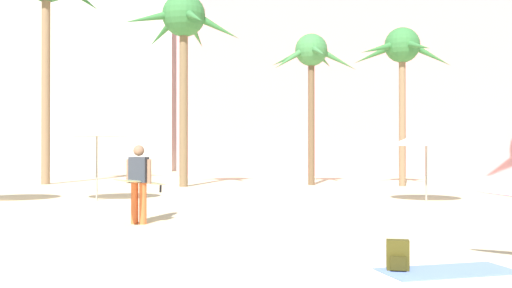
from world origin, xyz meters
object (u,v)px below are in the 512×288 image
Objects in this scene: backpack at (398,256)px; palm_tree_left at (402,54)px; cafe_umbrella_2 at (97,129)px; palm_tree_right at (311,59)px; beach_towel at (448,271)px; palm_tree_far_left at (184,26)px; cafe_umbrella_3 at (426,138)px; person_far_right at (140,181)px.

palm_tree_left is at bearing 176.72° from backpack.
palm_tree_left is 13.96m from cafe_umbrella_2.
palm_tree_right reaches higher than backpack.
cafe_umbrella_2 is 13.28m from beach_towel.
palm_tree_far_left reaches higher than cafe_umbrella_2.
palm_tree_right is 3.76× the size of beach_towel.
backpack is (-0.67, 0.02, 0.19)m from beach_towel.
palm_tree_left is 3.00× the size of cafe_umbrella_3.
palm_tree_left is 8.45m from cafe_umbrella_3.
cafe_umbrella_2 is at bearing -104.58° from palm_tree_far_left.
palm_tree_far_left is 19.91× the size of backpack.
beach_towel is (-3.35, -17.80, -5.82)m from palm_tree_left.
cafe_umbrella_3 is at bearing -0.37° from cafe_umbrella_2.
palm_tree_far_left is 2.97× the size of person_far_right.
person_far_right is (0.90, -12.25, -6.03)m from palm_tree_far_left.
palm_tree_right is (-3.93, 0.64, -0.13)m from palm_tree_left.
cafe_umbrella_3 is 9.52m from person_far_right.
palm_tree_far_left is 13.68m from person_far_right.
palm_tree_far_left reaches higher than backpack.
cafe_umbrella_2 is at bearing -135.55° from backpack.
cafe_umbrella_2 is 0.89× the size of person_far_right.
palm_tree_right is at bearing 175.79° from person_far_right.
palm_tree_right is (5.60, 1.31, -1.25)m from palm_tree_far_left.
backpack is at bearing -72.13° from palm_tree_far_left.
cafe_umbrella_3 is 10.80m from beach_towel.
cafe_umbrella_3 reaches higher than person_far_right.
person_far_right reaches higher than backpack.
palm_tree_far_left is 8.39m from cafe_umbrella_2.
palm_tree_far_left is at bearing -152.66° from backpack.
palm_tree_left is 16.30m from person_far_right.
palm_tree_left reaches higher than beach_towel.
cafe_umbrella_2 reaches higher than backpack.
palm_tree_far_left is 1.20× the size of palm_tree_left.
cafe_umbrella_2 is at bearing 179.63° from cafe_umbrella_3.
beach_towel is 7.26m from person_far_right.
person_far_right is at bearing -126.98° from backpack.
backpack is (-0.09, -18.42, -5.50)m from palm_tree_right.
cafe_umbrella_3 is 5.54× the size of backpack.
cafe_umbrella_3 is at bearing 76.74° from beach_towel.
backpack is 0.15× the size of person_far_right.
palm_tree_left is at bearing 4.04° from palm_tree_far_left.
cafe_umbrella_3 is (3.02, -8.10, -3.72)m from palm_tree_right.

